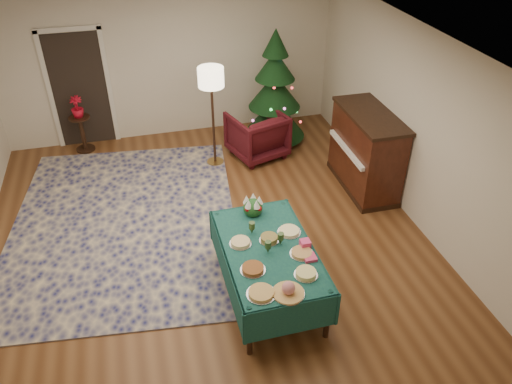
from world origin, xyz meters
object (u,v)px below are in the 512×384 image
object	(u,v)px
christmas_tree	(275,93)
armchair	(257,133)
gift_box	(305,244)
potted_plant	(78,111)
side_table	(83,134)
floor_lamp	(211,83)
buffet_table	(268,258)
piano	(366,152)

from	to	relation	value
christmas_tree	armchair	bearing A→B (deg)	-133.07
gift_box	armchair	distance (m)	3.40
armchair	potted_plant	bearing A→B (deg)	-35.46
side_table	potted_plant	size ratio (longest dim) A/B	1.73
side_table	christmas_tree	size ratio (longest dim) A/B	0.32
floor_lamp	side_table	size ratio (longest dim) A/B	2.62
buffet_table	side_table	distance (m)	4.83
armchair	christmas_tree	size ratio (longest dim) A/B	0.43
potted_plant	christmas_tree	world-z (taller)	christmas_tree
buffet_table	floor_lamp	world-z (taller)	floor_lamp
potted_plant	piano	size ratio (longest dim) A/B	0.26
side_table	piano	size ratio (longest dim) A/B	0.44
armchair	piano	bearing A→B (deg)	117.66
side_table	piano	world-z (taller)	piano
gift_box	piano	bearing A→B (deg)	49.04
side_table	potted_plant	bearing A→B (deg)	116.57
floor_lamp	buffet_table	bearing A→B (deg)	-89.63
christmas_tree	piano	world-z (taller)	christmas_tree
buffet_table	floor_lamp	xyz separation A→B (m)	(-0.02, 3.23, 0.90)
armchair	floor_lamp	bearing A→B (deg)	-11.96
armchair	potted_plant	distance (m)	3.15
armchair	floor_lamp	xyz separation A→B (m)	(-0.77, -0.07, 1.01)
side_table	christmas_tree	distance (m)	3.52
buffet_table	potted_plant	bearing A→B (deg)	117.36
floor_lamp	side_table	bearing A→B (deg)	154.32
armchair	floor_lamp	distance (m)	1.28
floor_lamp	christmas_tree	distance (m)	1.45
gift_box	floor_lamp	bearing A→B (deg)	97.64
armchair	side_table	world-z (taller)	armchair
gift_box	piano	size ratio (longest dim) A/B	0.08
side_table	potted_plant	xyz separation A→B (m)	(-0.00, 0.00, 0.44)
floor_lamp	side_table	distance (m)	2.69
armchair	side_table	bearing A→B (deg)	-35.46
buffet_table	gift_box	xyz separation A→B (m)	(0.42, -0.07, 0.19)
buffet_table	armchair	size ratio (longest dim) A/B	2.02
christmas_tree	piano	bearing A→B (deg)	-63.77
gift_box	potted_plant	xyz separation A→B (m)	(-2.64, 4.36, 0.01)
potted_plant	side_table	bearing A→B (deg)	-63.43
side_table	floor_lamp	bearing A→B (deg)	-25.68
armchair	piano	size ratio (longest dim) A/B	0.60
christmas_tree	floor_lamp	bearing A→B (deg)	-155.64
armchair	buffet_table	bearing A→B (deg)	60.04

